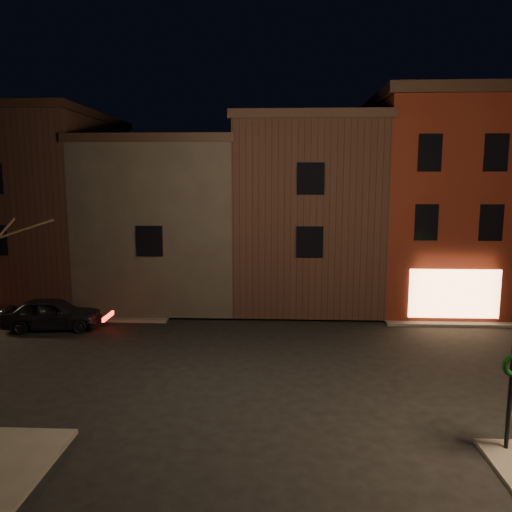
{
  "coord_description": "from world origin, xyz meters",
  "views": [
    {
      "loc": [
        0.15,
        -16.77,
        6.45
      ],
      "look_at": [
        -0.86,
        4.57,
        3.2
      ],
      "focal_mm": 35.0,
      "sensor_mm": 36.0,
      "label": 1
    }
  ],
  "objects": [
    {
      "name": "row_building_b",
      "position": [
        -5.75,
        10.5,
        4.33
      ],
      "size": [
        7.8,
        10.3,
        8.4
      ],
      "color": "black",
      "rests_on": "ground"
    },
    {
      "name": "sidewalk_far_left",
      "position": [
        -20.0,
        20.0,
        0.06
      ],
      "size": [
        30.0,
        30.0,
        0.12
      ],
      "primitive_type": "cube",
      "color": "#2D2B28",
      "rests_on": "ground"
    },
    {
      "name": "corner_building",
      "position": [
        8.0,
        9.47,
        5.4
      ],
      "size": [
        6.5,
        8.5,
        10.5
      ],
      "color": "#4F170E",
      "rests_on": "ground"
    },
    {
      "name": "ground",
      "position": [
        0.0,
        0.0,
        0.0
      ],
      "size": [
        120.0,
        120.0,
        0.0
      ],
      "primitive_type": "plane",
      "color": "black",
      "rests_on": "ground"
    },
    {
      "name": "row_building_c",
      "position": [
        -13.0,
        10.5,
        5.08
      ],
      "size": [
        7.3,
        10.3,
        9.9
      ],
      "color": "black",
      "rests_on": "ground"
    },
    {
      "name": "parked_car_a",
      "position": [
        -9.72,
        3.91,
        0.7
      ],
      "size": [
        4.28,
        2.11,
        1.4
      ],
      "primitive_type": "imported",
      "rotation": [
        0.0,
        0.0,
        1.68
      ],
      "color": "black",
      "rests_on": "ground"
    },
    {
      "name": "row_building_a",
      "position": [
        1.5,
        10.5,
        4.83
      ],
      "size": [
        7.3,
        10.3,
        9.4
      ],
      "color": "black",
      "rests_on": "ground"
    }
  ]
}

